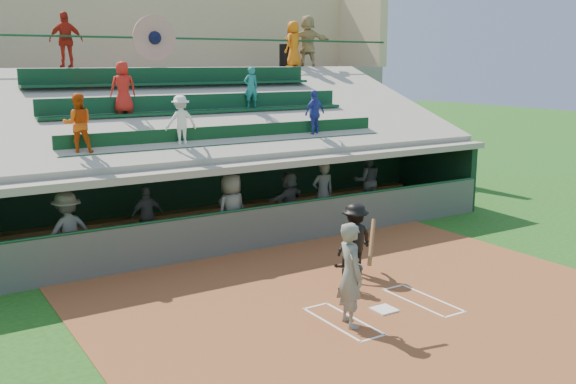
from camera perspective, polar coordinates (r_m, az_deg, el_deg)
ground at (r=12.99m, az=8.54°, el=-10.43°), size 100.00×100.00×0.00m
dirt_slab at (r=13.34m, az=7.13°, el=-9.75°), size 11.00×9.00×0.02m
home_plate at (r=12.98m, az=8.55°, el=-10.29°), size 0.43×0.43×0.03m
batters_box_chalk at (r=12.98m, az=8.55°, el=-10.34°), size 2.65×1.85×0.01m
dugout_floor at (r=18.35m, az=-5.31°, el=-3.71°), size 16.00×3.50×0.04m
concourse_slab at (r=24.06m, az=-12.75°, el=5.22°), size 20.00×3.00×4.60m
grandstand at (r=21.28m, az=-10.06°, el=4.43°), size 20.40×10.40×7.80m
batter_at_plate at (r=11.90m, az=5.61°, el=-7.28°), size 0.94×0.82×1.96m
catcher at (r=13.84m, az=5.07°, el=-6.62°), size 0.58×0.50×1.02m
home_umpire at (r=14.78m, az=5.95°, el=-4.17°), size 1.18×0.85×1.66m
dugout_bench at (r=19.38m, az=-7.84°, el=-2.16°), size 15.64×0.59×0.47m
dugout_player_a at (r=15.70m, az=-19.00°, el=-3.34°), size 1.33×0.94×1.86m
dugout_player_b at (r=17.45m, az=-12.40°, el=-2.04°), size 0.93×0.44×1.55m
dugout_player_c at (r=16.70m, az=-5.03°, el=-1.68°), size 1.12×0.91×1.97m
dugout_player_d at (r=18.83m, az=0.09°, el=-0.64°), size 1.58×1.03×1.63m
dugout_player_e at (r=19.05m, az=3.11°, el=-0.13°), size 0.75×0.55×1.89m
dugout_player_f at (r=21.20m, az=7.04°, el=1.00°), size 1.12×1.01×1.89m
trash_bin at (r=26.16m, az=-0.11°, el=12.03°), size 0.60×0.60×0.90m
concourse_staff_a at (r=21.88m, az=-19.12°, el=12.64°), size 1.04×0.45×1.77m
concourse_staff_b at (r=25.11m, az=0.49°, el=13.00°), size 1.00×0.86×1.74m
concourse_staff_c at (r=25.75m, az=1.74°, el=13.25°), size 1.94×1.16×1.99m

